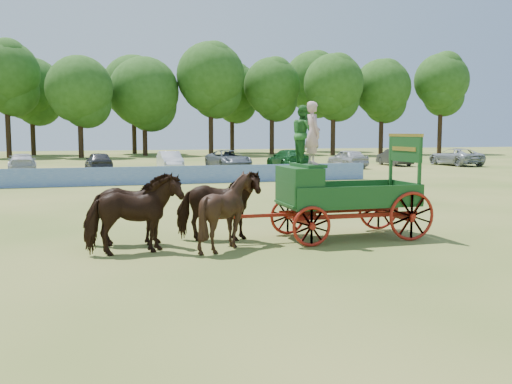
# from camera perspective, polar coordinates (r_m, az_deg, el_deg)

# --- Properties ---
(ground) EXTENTS (160.00, 160.00, 0.00)m
(ground) POSITION_cam_1_polar(r_m,az_deg,el_deg) (16.24, 1.51, -4.78)
(ground) COLOR #9E8F47
(ground) RESTS_ON ground
(horse_lead_left) EXTENTS (2.49, 1.38, 2.00)m
(horse_lead_left) POSITION_cam_1_polar(r_m,az_deg,el_deg) (14.49, -12.17, -2.24)
(horse_lead_left) COLOR black
(horse_lead_left) RESTS_ON ground
(horse_lead_right) EXTENTS (2.47, 1.33, 2.00)m
(horse_lead_right) POSITION_cam_1_polar(r_m,az_deg,el_deg) (15.58, -12.46, -1.67)
(horse_lead_right) COLOR black
(horse_lead_right) RESTS_ON ground
(horse_wheel_left) EXTENTS (1.84, 1.64, 2.00)m
(horse_wheel_left) POSITION_cam_1_polar(r_m,az_deg,el_deg) (14.85, -2.89, -1.90)
(horse_wheel_left) COLOR black
(horse_wheel_left) RESTS_ON ground
(horse_wheel_right) EXTENTS (2.56, 1.62, 2.00)m
(horse_wheel_right) POSITION_cam_1_polar(r_m,az_deg,el_deg) (15.91, -3.81, -1.38)
(horse_wheel_right) COLOR black
(horse_wheel_right) RESTS_ON ground
(farm_dray) EXTENTS (6.00, 2.00, 3.87)m
(farm_dray) POSITION_cam_1_polar(r_m,az_deg,el_deg) (16.23, 6.75, 1.29)
(farm_dray) COLOR #A11F10
(farm_dray) RESTS_ON ground
(sponsor_banner) EXTENTS (26.00, 0.08, 1.05)m
(sponsor_banner) POSITION_cam_1_polar(r_m,az_deg,el_deg) (33.50, -9.59, 1.66)
(sponsor_banner) COLOR #1F4EAC
(sponsor_banner) RESTS_ON ground
(parked_cars) EXTENTS (55.15, 7.32, 1.59)m
(parked_cars) POSITION_cam_1_polar(r_m,az_deg,el_deg) (45.81, -7.16, 3.15)
(parked_cars) COLOR silver
(parked_cars) RESTS_ON ground
(treeline) EXTENTS (92.74, 22.53, 15.22)m
(treeline) POSITION_cam_1_polar(r_m,az_deg,el_deg) (75.20, -14.70, 10.59)
(treeline) COLOR #382314
(treeline) RESTS_ON ground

